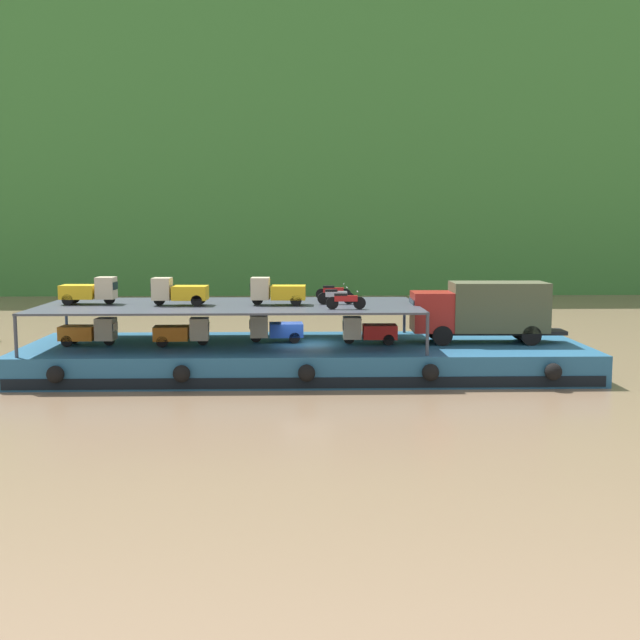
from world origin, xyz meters
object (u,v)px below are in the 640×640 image
object	(u,v)px
covered_lorry	(483,310)
motorcycle_upper_port	(345,300)
mini_truck_upper_mid	(179,292)
mini_truck_upper_fore	(277,291)
mini_truck_lower_aft	(183,332)
motorcycle_upper_stbd	(333,292)
mini_truck_lower_mid	(275,329)
mini_truck_upper_stern	(90,291)
mini_truck_lower_fore	(369,330)
mini_truck_lower_stern	(89,332)
cargo_barge	(306,358)
motorcycle_upper_centre	(336,296)

from	to	relation	value
covered_lorry	motorcycle_upper_port	world-z (taller)	covered_lorry
mini_truck_upper_mid	mini_truck_upper_fore	distance (m)	4.88
mini_truck_lower_aft	motorcycle_upper_stbd	size ratio (longest dim) A/B	1.47
mini_truck_lower_mid	mini_truck_lower_aft	bearing A→B (deg)	-167.64
mini_truck_upper_stern	motorcycle_upper_stbd	distance (m)	12.57
mini_truck_lower_aft	mini_truck_upper_stern	bearing A→B (deg)	169.83
covered_lorry	mini_truck_lower_aft	bearing A→B (deg)	-177.88
mini_truck_lower_fore	motorcycle_upper_port	bearing A→B (deg)	-121.63
mini_truck_lower_aft	mini_truck_lower_mid	xyz separation A→B (m)	(4.59, 1.00, 0.00)
mini_truck_lower_stern	mini_truck_upper_mid	distance (m)	4.94
cargo_barge	motorcycle_upper_stbd	bearing A→B (deg)	58.03
mini_truck_upper_stern	mini_truck_upper_mid	size ratio (longest dim) A/B	1.00
mini_truck_lower_stern	motorcycle_upper_port	world-z (taller)	motorcycle_upper_port
mini_truck_lower_stern	mini_truck_upper_stern	bearing A→B (deg)	97.32
covered_lorry	mini_truck_lower_fore	size ratio (longest dim) A/B	2.86
motorcycle_upper_centre	motorcycle_upper_stbd	xyz separation A→B (m)	(-0.03, 2.37, 0.00)
covered_lorry	mini_truck_lower_fore	distance (m)	5.97
mini_truck_lower_aft	mini_truck_lower_fore	distance (m)	9.33
mini_truck_lower_aft	mini_truck_lower_fore	world-z (taller)	same
covered_lorry	mini_truck_lower_mid	xyz separation A→B (m)	(-10.61, 0.44, -1.00)
mini_truck_upper_mid	motorcycle_upper_stbd	size ratio (longest dim) A/B	1.46
cargo_barge	mini_truck_upper_fore	xyz separation A→B (m)	(-1.42, -0.23, 3.44)
mini_truck_lower_fore	mini_truck_upper_stern	xyz separation A→B (m)	(-14.09, 0.61, 2.00)
motorcycle_upper_port	mini_truck_lower_mid	bearing A→B (deg)	139.89
mini_truck_upper_fore	mini_truck_lower_mid	bearing A→B (deg)	99.40
mini_truck_upper_mid	mini_truck_upper_fore	bearing A→B (deg)	0.76
mini_truck_lower_aft	mini_truck_lower_mid	size ratio (longest dim) A/B	1.00
mini_truck_lower_fore	mini_truck_upper_fore	world-z (taller)	mini_truck_upper_fore
mini_truck_lower_mid	mini_truck_upper_mid	world-z (taller)	mini_truck_upper_mid
mini_truck_lower_mid	mini_truck_upper_stern	distance (m)	9.56
mini_truck_lower_fore	covered_lorry	bearing A→B (deg)	3.09
mini_truck_lower_mid	mini_truck_lower_fore	size ratio (longest dim) A/B	1.01
mini_truck_lower_mid	mini_truck_upper_fore	bearing A→B (deg)	-80.60
mini_truck_lower_aft	motorcycle_upper_port	world-z (taller)	motorcycle_upper_port
cargo_barge	mini_truck_upper_mid	size ratio (longest dim) A/B	10.12
mini_truck_upper_stern	mini_truck_lower_mid	bearing A→B (deg)	0.92
motorcycle_upper_port	motorcycle_upper_stbd	xyz separation A→B (m)	(-0.38, 4.74, 0.00)
covered_lorry	motorcycle_upper_centre	size ratio (longest dim) A/B	4.15
cargo_barge	mini_truck_lower_mid	distance (m)	2.19
covered_lorry	mini_truck_upper_fore	distance (m)	10.53
mini_truck_lower_stern	motorcycle_upper_stbd	xyz separation A→B (m)	(12.32, 2.67, 1.74)
mini_truck_upper_stern	mini_truck_upper_mid	xyz separation A→B (m)	(4.60, -0.71, 0.00)
mini_truck_lower_mid	motorcycle_upper_port	xyz separation A→B (m)	(3.43, -2.89, 1.74)
covered_lorry	mini_truck_lower_fore	world-z (taller)	covered_lorry
cargo_barge	covered_lorry	distance (m)	9.39
cargo_barge	mini_truck_lower_stern	size ratio (longest dim) A/B	10.10
motorcycle_upper_stbd	mini_truck_lower_stern	bearing A→B (deg)	-167.78
mini_truck_lower_aft	mini_truck_lower_mid	distance (m)	4.70
mini_truck_upper_fore	mini_truck_lower_stern	bearing A→B (deg)	-179.85
mini_truck_lower_stern	mini_truck_lower_aft	bearing A→B (deg)	-2.28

